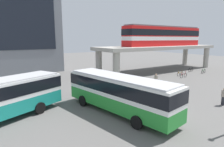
{
  "coord_description": "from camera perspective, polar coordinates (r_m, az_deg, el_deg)",
  "views": [
    {
      "loc": [
        -12.03,
        -11.62,
        6.32
      ],
      "look_at": [
        0.64,
        7.29,
        2.2
      ],
      "focal_mm": 31.13,
      "sensor_mm": 36.0,
      "label": 1
    }
  ],
  "objects": [
    {
      "name": "ground_plane",
      "position": [
        25.53,
        -4.61,
        -4.1
      ],
      "size": [
        120.0,
        120.0,
        0.0
      ],
      "primitive_type": "plane",
      "color": "#605E5B"
    },
    {
      "name": "train",
      "position": [
        40.39,
        15.01,
        10.65
      ],
      "size": [
        18.86,
        2.96,
        3.84
      ],
      "color": "red",
      "rests_on": "elevated_platform"
    },
    {
      "name": "bicycle_green",
      "position": [
        39.42,
        25.26,
        0.57
      ],
      "size": [
        1.77,
        0.39,
        1.04
      ],
      "color": "black",
      "rests_on": "ground_plane"
    },
    {
      "name": "bicycle_red",
      "position": [
        33.78,
        20.23,
        -0.54
      ],
      "size": [
        1.79,
        0.12,
        1.04
      ],
      "color": "black",
      "rests_on": "ground_plane"
    },
    {
      "name": "elevated_platform",
      "position": [
        39.54,
        13.67,
        6.88
      ],
      "size": [
        26.75,
        6.97,
        4.87
      ],
      "color": "#ADA89E",
      "rests_on": "ground_plane"
    },
    {
      "name": "bicycle_black",
      "position": [
        40.48,
        22.16,
        1.03
      ],
      "size": [
        1.78,
        0.34,
        1.04
      ],
      "color": "black",
      "rests_on": "ground_plane"
    },
    {
      "name": "pedestrian_waiting_near_stop",
      "position": [
        21.49,
        29.92,
        -6.02
      ],
      "size": [
        0.45,
        0.48,
        1.7
      ],
      "color": "#26262D",
      "rests_on": "ground_plane"
    },
    {
      "name": "bicycle_orange",
      "position": [
        35.3,
        19.39,
        -0.05
      ],
      "size": [
        1.79,
        0.24,
        1.04
      ],
      "color": "black",
      "rests_on": "ground_plane"
    },
    {
      "name": "bus_main",
      "position": [
        16.49,
        1.93,
        -4.96
      ],
      "size": [
        4.3,
        11.31,
        3.22
      ],
      "color": "#268C33",
      "rests_on": "ground_plane"
    },
    {
      "name": "pedestrian_near_building",
      "position": [
        26.05,
        12.77,
        -2.1
      ],
      "size": [
        0.32,
        0.42,
        1.81
      ],
      "color": "#26262D",
      "rests_on": "ground_plane"
    }
  ]
}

